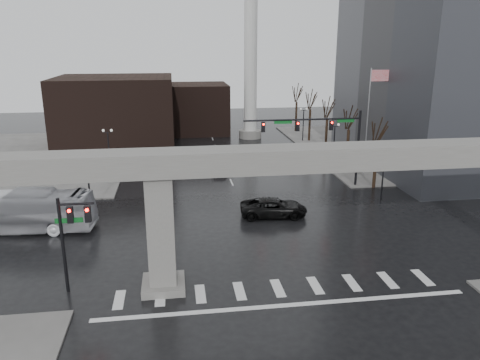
{
  "coord_description": "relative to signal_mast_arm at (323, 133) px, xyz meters",
  "views": [
    {
      "loc": [
        -6.0,
        -26.26,
        14.66
      ],
      "look_at": [
        -1.12,
        7.68,
        4.5
      ],
      "focal_mm": 35.0,
      "sensor_mm": 36.0,
      "label": 1
    }
  ],
  "objects": [
    {
      "name": "elevated_guideway",
      "position": [
        -7.73,
        -18.8,
        1.05
      ],
      "size": [
        48.0,
        2.6,
        8.7
      ],
      "color": "gray",
      "rests_on": "ground"
    },
    {
      "name": "tree_right_0",
      "position": [
        5.54,
        -0.78,
        -3.04
      ],
      "size": [
        1.09,
        1.58,
        7.5
      ],
      "color": "black",
      "rests_on": "ground"
    },
    {
      "name": "lamp_right_1",
      "position": [
        4.51,
        9.2,
        -2.36
      ],
      "size": [
        1.22,
        0.32,
        5.11
      ],
      "color": "black",
      "rests_on": "ground"
    },
    {
      "name": "lamp_right_0",
      "position": [
        4.51,
        -4.8,
        -2.36
      ],
      "size": [
        1.22,
        0.32,
        5.11
      ],
      "color": "black",
      "rests_on": "ground"
    },
    {
      "name": "lamp_left_0",
      "position": [
        -22.49,
        -4.8,
        -2.36
      ],
      "size": [
        1.22,
        0.32,
        5.11
      ],
      "color": "black",
      "rests_on": "ground"
    },
    {
      "name": "far_car",
      "position": [
        -10.11,
        7.41,
        -5.15
      ],
      "size": [
        1.91,
        4.11,
        1.36
      ],
      "primitive_type": "imported",
      "rotation": [
        0.0,
        0.0,
        0.08
      ],
      "color": "black",
      "rests_on": "ground"
    },
    {
      "name": "building_far_left",
      "position": [
        -22.99,
        23.2,
        -0.83
      ],
      "size": [
        16.0,
        14.0,
        10.0
      ],
      "primitive_type": "cube",
      "color": "black",
      "rests_on": "ground"
    },
    {
      "name": "building_far_mid",
      "position": [
        -10.99,
        33.2,
        -1.83
      ],
      "size": [
        10.0,
        10.0,
        8.0
      ],
      "primitive_type": "cube",
      "color": "black",
      "rests_on": "ground"
    },
    {
      "name": "city_bus",
      "position": [
        -27.62,
        -7.85,
        -4.15
      ],
      "size": [
        12.27,
        4.08,
        3.35
      ],
      "primitive_type": "imported",
      "rotation": [
        0.0,
        0.0,
        1.46
      ],
      "color": "silver",
      "rests_on": "ground"
    },
    {
      "name": "sidewalk_nw",
      "position": [
        -34.99,
        17.2,
        -5.75
      ],
      "size": [
        28.0,
        36.0,
        0.15
      ],
      "primitive_type": "cube",
      "color": "slate",
      "rests_on": "ground"
    },
    {
      "name": "flagpole_assembly",
      "position": [
        6.3,
        3.2,
        1.7
      ],
      "size": [
        2.06,
        0.12,
        12.0
      ],
      "color": "silver",
      "rests_on": "ground"
    },
    {
      "name": "ground",
      "position": [
        -8.99,
        -18.8,
        -5.83
      ],
      "size": [
        160.0,
        160.0,
        0.0
      ],
      "primitive_type": "plane",
      "color": "black",
      "rests_on": "ground"
    },
    {
      "name": "lamp_left_2",
      "position": [
        -22.49,
        23.2,
        -2.36
      ],
      "size": [
        1.22,
        0.32,
        5.11
      ],
      "color": "black",
      "rests_on": "ground"
    },
    {
      "name": "sidewalk_ne",
      "position": [
        17.01,
        17.2,
        -5.75
      ],
      "size": [
        28.0,
        36.0,
        0.15
      ],
      "primitive_type": "cube",
      "color": "slate",
      "rests_on": "ground"
    },
    {
      "name": "lamp_left_1",
      "position": [
        -22.49,
        9.2,
        -2.36
      ],
      "size": [
        1.22,
        0.32,
        5.11
      ],
      "color": "black",
      "rests_on": "ground"
    },
    {
      "name": "signal_left_pole",
      "position": [
        -21.24,
        -18.3,
        -1.76
      ],
      "size": [
        2.3,
        0.3,
        6.0
      ],
      "color": "black",
      "rests_on": "ground"
    },
    {
      "name": "smokestack",
      "position": [
        -2.99,
        27.2,
        7.52
      ],
      "size": [
        3.6,
        3.6,
        30.0
      ],
      "color": "silver",
      "rests_on": "ground"
    },
    {
      "name": "lamp_right_2",
      "position": [
        4.51,
        23.2,
        -2.36
      ],
      "size": [
        1.22,
        0.32,
        5.11
      ],
      "color": "black",
      "rests_on": "ground"
    },
    {
      "name": "signal_mast_arm",
      "position": [
        0.0,
        0.0,
        0.0
      ],
      "size": [
        12.12,
        0.43,
        8.0
      ],
      "color": "black",
      "rests_on": "ground"
    },
    {
      "name": "tree_right_3",
      "position": [
        5.54,
        23.22,
        -2.85
      ],
      "size": [
        1.11,
        1.66,
        8.02
      ],
      "color": "black",
      "rests_on": "ground"
    },
    {
      "name": "pickup_truck",
      "position": [
        -6.64,
        -7.57,
        -5.02
      ],
      "size": [
        5.99,
        3.14,
        1.61
      ],
      "primitive_type": "imported",
      "rotation": [
        0.0,
        0.0,
        1.49
      ],
      "color": "black",
      "rests_on": "ground"
    },
    {
      "name": "tree_right_4",
      "position": [
        5.54,
        31.22,
        -2.79
      ],
      "size": [
        1.12,
        1.69,
        8.19
      ],
      "color": "black",
      "rests_on": "ground"
    },
    {
      "name": "tree_right_1",
      "position": [
        5.54,
        7.22,
        -2.98
      ],
      "size": [
        1.09,
        1.61,
        7.67
      ],
      "color": "black",
      "rests_on": "ground"
    },
    {
      "name": "tree_right_2",
      "position": [
        5.54,
        15.22,
        -2.91
      ],
      "size": [
        1.1,
        1.63,
        7.85
      ],
      "color": "black",
      "rests_on": "ground"
    }
  ]
}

